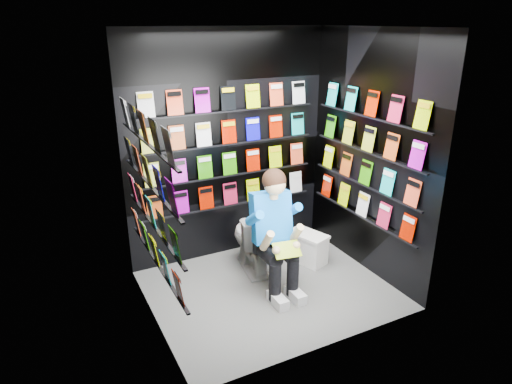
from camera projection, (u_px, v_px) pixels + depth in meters
name	position (u px, v px, depth m)	size (l,w,h in m)	color
floor	(269.00, 289.00, 4.79)	(2.40, 2.40, 0.00)	slate
ceiling	(272.00, 27.00, 3.87)	(2.40, 2.40, 0.00)	white
wall_back	(228.00, 148.00, 5.17)	(2.40, 0.04, 2.60)	black
wall_front	(333.00, 208.00, 3.50)	(2.40, 0.04, 2.60)	black
wall_left	(145.00, 193.00, 3.82)	(0.04, 2.00, 2.60)	black
wall_right	(369.00, 156.00, 4.84)	(0.04, 2.00, 2.60)	black
comics_back	(229.00, 148.00, 5.14)	(2.10, 0.06, 1.37)	#C54A16
comics_left	(149.00, 191.00, 3.83)	(0.06, 1.70, 1.37)	#C54A16
comics_right	(367.00, 156.00, 4.83)	(0.06, 1.70, 1.37)	#C54A16
toilet	(253.00, 239.00, 5.08)	(0.42, 0.75, 0.73)	white
longbox	(307.00, 249.00, 5.30)	(0.24, 0.43, 0.33)	white
longbox_lid	(308.00, 235.00, 5.24)	(0.26, 0.46, 0.03)	white
reader	(270.00, 218.00, 4.62)	(0.53, 0.78, 1.43)	blue
held_comic	(287.00, 250.00, 4.40)	(0.26, 0.01, 0.18)	green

